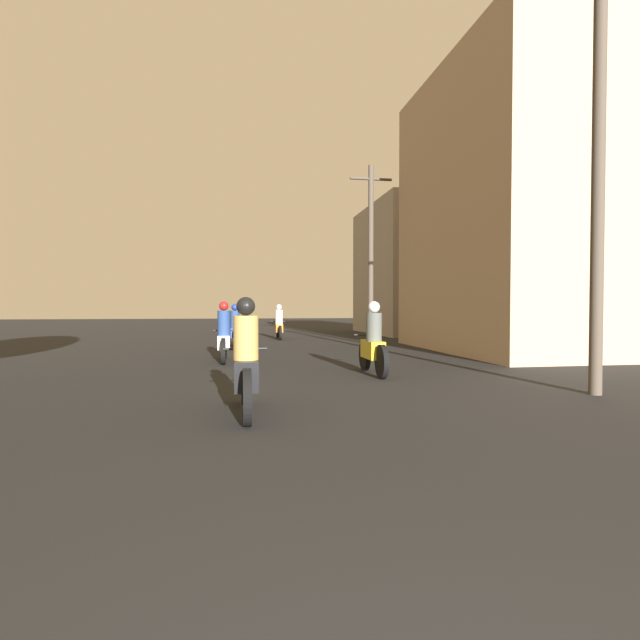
# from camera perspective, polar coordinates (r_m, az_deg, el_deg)

# --- Properties ---
(motorcycle_black) EXTENTS (0.60, 1.95, 1.53)m
(motorcycle_black) POSITION_cam_1_polar(r_m,az_deg,el_deg) (6.57, -8.47, -5.39)
(motorcycle_black) COLOR black
(motorcycle_black) RESTS_ON ground_plane
(motorcycle_yellow) EXTENTS (0.60, 1.96, 1.52)m
(motorcycle_yellow) POSITION_cam_1_polar(r_m,az_deg,el_deg) (10.38, 6.08, -2.88)
(motorcycle_yellow) COLOR black
(motorcycle_yellow) RESTS_ON ground_plane
(motorcycle_white) EXTENTS (0.60, 2.07, 1.55)m
(motorcycle_white) POSITION_cam_1_polar(r_m,az_deg,el_deg) (13.02, -10.92, -1.98)
(motorcycle_white) COLOR black
(motorcycle_white) RESTS_ON ground_plane
(motorcycle_blue) EXTENTS (0.60, 1.91, 1.51)m
(motorcycle_blue) POSITION_cam_1_polar(r_m,az_deg,el_deg) (17.78, -9.69, -1.07)
(motorcycle_blue) COLOR black
(motorcycle_blue) RESTS_ON ground_plane
(motorcycle_orange) EXTENTS (0.60, 1.87, 1.51)m
(motorcycle_orange) POSITION_cam_1_polar(r_m,az_deg,el_deg) (21.62, -4.71, -0.59)
(motorcycle_orange) COLOR black
(motorcycle_orange) RESTS_ON ground_plane
(building_right_near) EXTENTS (4.88, 8.00, 8.91)m
(building_right_near) POSITION_cam_1_polar(r_m,az_deg,el_deg) (17.27, 21.25, 11.58)
(building_right_near) COLOR tan
(building_right_near) RESTS_ON ground_plane
(building_right_far) EXTENTS (4.17, 7.68, 6.74)m
(building_right_far) POSITION_cam_1_polar(r_m,az_deg,el_deg) (26.95, 10.06, 5.68)
(building_right_far) COLOR gray
(building_right_far) RESTS_ON ground_plane
(utility_pole_near) EXTENTS (1.60, 0.20, 6.98)m
(utility_pole_near) POSITION_cam_1_polar(r_m,az_deg,el_deg) (9.34, 29.22, 15.26)
(utility_pole_near) COLOR #4C4238
(utility_pole_near) RESTS_ON ground_plane
(utility_pole_far) EXTENTS (1.60, 0.20, 6.69)m
(utility_pole_far) POSITION_cam_1_polar(r_m,az_deg,el_deg) (18.97, 5.82, 7.86)
(utility_pole_far) COLOR #4C4238
(utility_pole_far) RESTS_ON ground_plane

